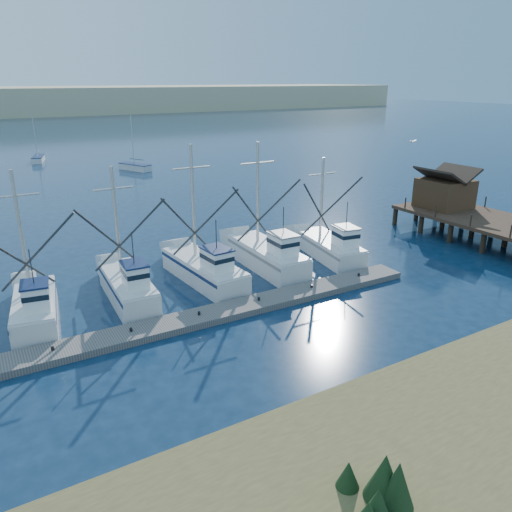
# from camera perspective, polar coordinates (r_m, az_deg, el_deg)

# --- Properties ---
(ground) EXTENTS (500.00, 500.00, 0.00)m
(ground) POSITION_cam_1_polar(r_m,az_deg,el_deg) (27.81, 10.55, -9.27)
(ground) COLOR #0C2036
(ground) RESTS_ON ground
(floating_dock) EXTENTS (30.01, 2.37, 0.40)m
(floating_dock) POSITION_cam_1_polar(r_m,az_deg,el_deg) (29.28, -6.50, -7.04)
(floating_dock) COLOR slate
(floating_dock) RESTS_ON ground
(timber_pier) EXTENTS (7.00, 20.00, 8.00)m
(timber_pier) POSITION_cam_1_polar(r_m,az_deg,el_deg) (47.54, 23.91, 4.91)
(timber_pier) COLOR black
(timber_pier) RESTS_ON ground
(trawler_fleet) EXTENTS (29.91, 8.34, 9.23)m
(trawler_fleet) POSITION_cam_1_polar(r_m,az_deg,el_deg) (33.32, -8.62, -2.29)
(trawler_fleet) COLOR silver
(trawler_fleet) RESTS_ON ground
(sailboat_near) EXTENTS (3.80, 5.76, 8.10)m
(sailboat_near) POSITION_cam_1_polar(r_m,az_deg,el_deg) (79.71, -13.65, 9.87)
(sailboat_near) COLOR silver
(sailboat_near) RESTS_ON ground
(sailboat_far) EXTENTS (2.86, 5.62, 8.10)m
(sailboat_far) POSITION_cam_1_polar(r_m,az_deg,el_deg) (93.09, -23.62, 10.14)
(sailboat_far) COLOR silver
(sailboat_far) RESTS_ON ground
(flying_gull) EXTENTS (1.05, 0.19, 0.19)m
(flying_gull) POSITION_cam_1_polar(r_m,az_deg,el_deg) (39.88, 17.30, 12.40)
(flying_gull) COLOR white
(flying_gull) RESTS_ON ground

